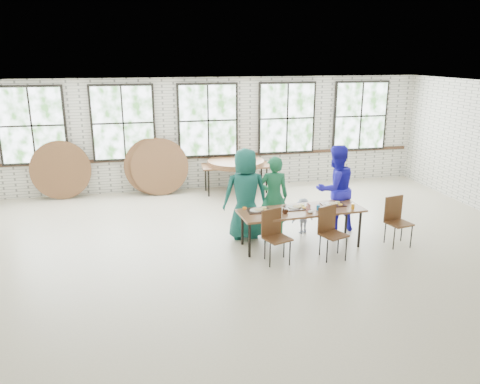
% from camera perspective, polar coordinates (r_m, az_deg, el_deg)
% --- Properties ---
extents(room, '(12.00, 12.00, 12.00)m').
position_cam_1_polar(room, '(12.64, -3.93, 8.48)').
color(room, beige).
rests_on(room, ground).
extents(dining_table, '(2.46, 0.99, 0.74)m').
position_cam_1_polar(dining_table, '(8.97, 7.47, -2.45)').
color(dining_table, brown).
rests_on(dining_table, ground).
extents(chair_near_left, '(0.53, 0.52, 0.95)m').
position_cam_1_polar(chair_near_left, '(8.33, 4.21, -4.81)').
color(chair_near_left, '#54331C').
rests_on(chair_near_left, ground).
extents(chair_near_right, '(0.54, 0.53, 0.95)m').
position_cam_1_polar(chair_near_right, '(8.63, 10.92, -4.30)').
color(chair_near_right, '#54331C').
rests_on(chair_near_right, ground).
extents(chair_spare, '(0.50, 0.48, 0.95)m').
position_cam_1_polar(chair_spare, '(9.53, 18.49, -2.87)').
color(chair_spare, '#54331C').
rests_on(chair_spare, ground).
extents(adult_teal, '(0.91, 0.60, 1.83)m').
position_cam_1_polar(adult_teal, '(9.24, 0.68, -0.26)').
color(adult_teal, '#1A645F').
rests_on(adult_teal, ground).
extents(adult_green, '(0.65, 0.46, 1.65)m').
position_cam_1_polar(adult_green, '(9.41, 4.11, -0.57)').
color(adult_green, '#1B653F').
rests_on(adult_green, ground).
extents(toddler, '(0.52, 0.35, 0.74)m').
position_cam_1_polar(toddler, '(9.74, 7.67, -2.89)').
color(toddler, '#152142').
rests_on(toddler, ground).
extents(adult_blue, '(1.02, 0.87, 1.82)m').
position_cam_1_polar(adult_blue, '(9.82, 11.51, 0.39)').
color(adult_blue, '#201BC3').
rests_on(adult_blue, ground).
extents(storage_table, '(1.84, 0.85, 0.74)m').
position_cam_1_polar(storage_table, '(12.46, -0.51, 3.06)').
color(storage_table, brown).
rests_on(storage_table, ground).
extents(tabletop_clutter, '(2.03, 0.61, 0.11)m').
position_cam_1_polar(tabletop_clutter, '(8.94, 7.92, -2.00)').
color(tabletop_clutter, black).
rests_on(tabletop_clutter, dining_table).
extents(round_tops_stacked, '(1.50, 1.50, 0.13)m').
position_cam_1_polar(round_tops_stacked, '(12.44, -0.51, 3.59)').
color(round_tops_stacked, brown).
rests_on(round_tops_stacked, storage_table).
extents(round_tops_leaning, '(3.98, 0.48, 1.49)m').
position_cam_1_polar(round_tops_leaning, '(12.53, -13.81, 2.88)').
color(round_tops_leaning, brown).
rests_on(round_tops_leaning, ground).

